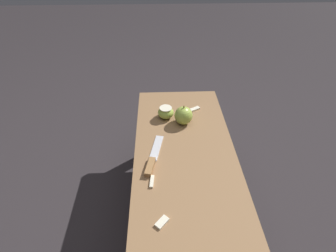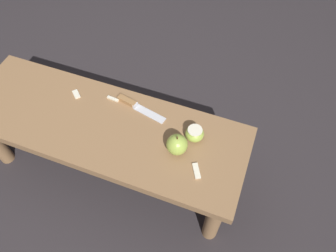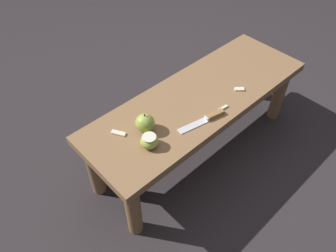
{
  "view_description": "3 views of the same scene",
  "coord_description": "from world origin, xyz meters",
  "px_view_note": "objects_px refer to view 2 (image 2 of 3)",
  "views": [
    {
      "loc": [
        -0.61,
        0.1,
        1.11
      ],
      "look_at": [
        0.26,
        0.06,
        0.41
      ],
      "focal_mm": 28.0,
      "sensor_mm": 36.0,
      "label": 1
    },
    {
      "loc": [
        0.51,
        -0.61,
        1.46
      ],
      "look_at": [
        0.26,
        0.06,
        0.41
      ],
      "focal_mm": 35.0,
      "sensor_mm": 36.0,
      "label": 2
    },
    {
      "loc": [
        0.9,
        0.74,
        1.39
      ],
      "look_at": [
        0.26,
        0.06,
        0.41
      ],
      "focal_mm": 35.0,
      "sensor_mm": 36.0,
      "label": 3
    }
  ],
  "objects_px": {
    "wooden_bench": "(105,133)",
    "apple_cut": "(195,134)",
    "knife": "(134,105)",
    "apple_whole": "(177,145)"
  },
  "relations": [
    {
      "from": "wooden_bench",
      "to": "apple_whole",
      "type": "distance_m",
      "value": 0.34
    },
    {
      "from": "knife",
      "to": "apple_whole",
      "type": "relative_size",
      "value": 2.5
    },
    {
      "from": "knife",
      "to": "wooden_bench",
      "type": "bearing_deg",
      "value": -110.97
    },
    {
      "from": "knife",
      "to": "apple_cut",
      "type": "xyz_separation_m",
      "value": [
        0.28,
        -0.06,
        0.02
      ]
    },
    {
      "from": "wooden_bench",
      "to": "apple_cut",
      "type": "bearing_deg",
      "value": 10.69
    },
    {
      "from": "knife",
      "to": "apple_whole",
      "type": "height_order",
      "value": "apple_whole"
    },
    {
      "from": "wooden_bench",
      "to": "apple_whole",
      "type": "xyz_separation_m",
      "value": [
        0.32,
        -0.01,
        0.11
      ]
    },
    {
      "from": "wooden_bench",
      "to": "knife",
      "type": "xyz_separation_m",
      "value": [
        0.08,
        0.13,
        0.07
      ]
    },
    {
      "from": "knife",
      "to": "apple_cut",
      "type": "height_order",
      "value": "apple_cut"
    },
    {
      "from": "knife",
      "to": "apple_whole",
      "type": "xyz_separation_m",
      "value": [
        0.24,
        -0.14,
        0.03
      ]
    }
  ]
}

